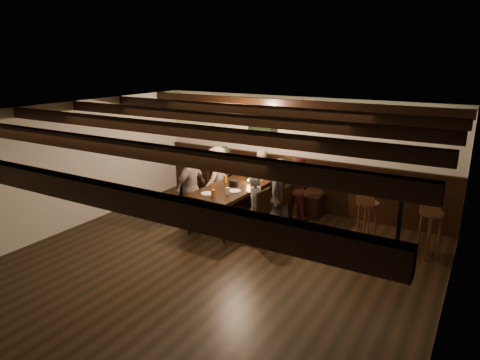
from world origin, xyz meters
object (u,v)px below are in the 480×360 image
Objects in this scene: chair_left_near at (219,197)px; person_bench_left at (224,175)px; person_bench_centre at (262,179)px; bar_stool_left at (366,223)px; bar_stool_right at (429,234)px; person_left_far at (191,188)px; person_right_near at (280,191)px; dining_table at (235,189)px; person_bench_right at (297,188)px; chair_right_far at (255,223)px; high_top_table at (401,208)px; chair_left_far at (192,209)px; person_left_near at (217,178)px; person_right_far at (256,207)px; chair_right_near at (278,209)px.

chair_left_near is 0.61m from person_bench_left.
person_bench_centre is 1.16× the size of bar_stool_left.
person_left_far is at bearing -163.94° from bar_stool_right.
person_right_near is at bearing 141.34° from person_bench_centre.
person_bench_right reaches higher than dining_table.
chair_right_far is at bearing -158.24° from bar_stool_right.
person_left_far reaches higher than dining_table.
chair_right_far is 0.85× the size of high_top_table.
person_left_far reaches higher than chair_left_far.
person_left_near is 1.50m from person_right_near.
chair_right_near is at bearing 1.90° from person_right_far.
person_right_far is 1.93m from bar_stool_left.
chair_right_near is at bearing 122.01° from chair_left_far.
bar_stool_right is (2.82, 0.75, 0.13)m from chair_right_far.
chair_right_near reaches higher than dining_table.
dining_table is at bearing 135.00° from person_bench_left.
person_bench_left is at bearing 50.71° from person_right_far.
person_left_far is (-0.03, 0.00, 0.44)m from chair_left_far.
bar_stool_right is at bearing 101.35° from person_left_far.
person_right_far is at bearing 180.00° from person_right_near.
person_bench_centre is at bearing 51.34° from person_right_near.
person_bench_left is (-0.16, 0.46, 0.38)m from chair_left_near.
chair_left_far is 0.69× the size of person_right_near.
person_left_near reaches higher than person_bench_left.
person_right_near is at bearing -179.81° from high_top_table.
bar_stool_left and bar_stool_right have the same top height.
person_right_far is at bearing 140.71° from person_bench_left.
bar_stool_right is (2.76, -0.15, -0.24)m from person_right_near.
chair_left_near is 1.44m from chair_right_near.
dining_table is at bearing 57.99° from chair_right_far.
person_bench_left is at bearing 135.00° from dining_table.
chair_right_far reaches higher than chair_left_far.
dining_table is 1.58× the size of person_bench_centre.
person_left_near is (-0.77, -0.57, 0.03)m from person_bench_centre.
bar_stool_left is at bearing -66.81° from chair_right_far.
person_left_near is at bearing 90.00° from person_right_near.
person_right_near reaches higher than person_right_far.
chair_right_near reaches higher than chair_left_near.
person_left_near is (-1.43, 0.95, 0.40)m from chair_right_far.
person_left_far is (-1.70, -1.29, 0.08)m from person_bench_right.
person_bench_left is 0.98× the size of person_right_near.
person_left_near is at bearing 108.43° from person_bench_left.
dining_table is at bearing 120.96° from person_right_near.
chair_right_far is 0.97m from person_right_near.
person_right_far is at bearing -90.00° from chair_right_far.
bar_stool_right is (2.79, -0.15, 0.13)m from chair_right_near.
person_bench_right is (1.67, 1.29, 0.36)m from chair_left_far.
person_left_far is at bearing -90.00° from chair_left_far.
person_bench_centre is at bearing -170.54° from person_bench_left.
dining_table is 3.05m from high_top_table.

